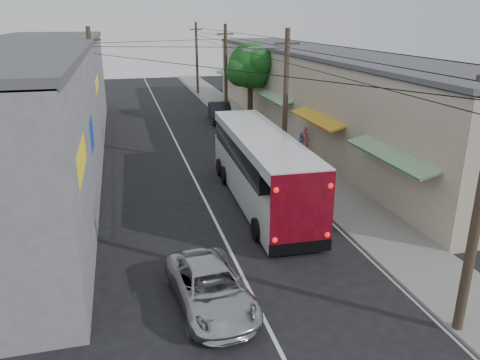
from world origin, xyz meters
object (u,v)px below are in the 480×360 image
object	(u,v)px
parked_suv	(269,161)
pedestrian_near	(304,141)
coach_bus	(260,166)
jeepney	(211,288)
parked_car_mid	(236,126)
parked_car_far	(220,112)
pedestrian_far	(301,143)

from	to	relation	value
parked_suv	pedestrian_near	bearing A→B (deg)	45.49
coach_bus	jeepney	world-z (taller)	coach_bus
jeepney	pedestrian_near	xyz separation A→B (m)	(9.00, 14.84, 0.38)
jeepney	pedestrian_near	bearing A→B (deg)	53.37
parked_car_mid	parked_car_far	xyz separation A→B (m)	(0.00, 5.70, 0.04)
pedestrian_near	pedestrian_far	size ratio (longest dim) A/B	1.24
coach_bus	pedestrian_near	xyz separation A→B (m)	(5.00, 6.74, -0.74)
jeepney	parked_car_mid	bearing A→B (deg)	68.69
parked_suv	parked_car_far	xyz separation A→B (m)	(0.26, 14.74, 0.06)
jeepney	parked_car_mid	distance (m)	21.88
coach_bus	pedestrian_far	world-z (taller)	coach_bus
parked_suv	pedestrian_near	xyz separation A→B (m)	(3.26, 2.84, 0.27)
jeepney	pedestrian_near	size ratio (longest dim) A/B	2.56
coach_bus	parked_car_mid	xyz separation A→B (m)	(2.00, 12.94, -0.99)
pedestrian_near	pedestrian_far	world-z (taller)	pedestrian_near
pedestrian_far	parked_suv	bearing A→B (deg)	78.64
parked_car_mid	pedestrian_far	distance (m)	6.71
jeepney	pedestrian_far	world-z (taller)	pedestrian_far
parked_suv	parked_car_mid	distance (m)	9.04
jeepney	coach_bus	bearing A→B (deg)	58.29
coach_bus	jeepney	size ratio (longest dim) A/B	2.58
parked_suv	parked_car_mid	bearing A→B (deg)	92.81
pedestrian_far	parked_car_mid	bearing A→B (deg)	-30.00
pedestrian_near	coach_bus	bearing A→B (deg)	76.03
parked_suv	parked_car_far	distance (m)	14.74
coach_bus	parked_suv	bearing A→B (deg)	67.89
jeepney	pedestrian_near	world-z (taller)	pedestrian_near
coach_bus	pedestrian_far	xyz separation A→B (m)	(4.84, 6.87, -0.91)
parked_car_mid	pedestrian_near	size ratio (longest dim) A/B	2.50
jeepney	pedestrian_far	xyz separation A→B (m)	(8.84, 14.97, 0.21)
jeepney	parked_car_far	bearing A→B (deg)	71.96
parked_car_mid	pedestrian_far	xyz separation A→B (m)	(2.84, -6.07, 0.08)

